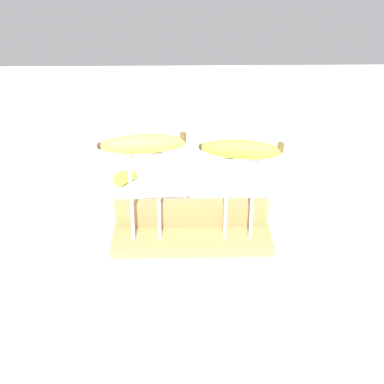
% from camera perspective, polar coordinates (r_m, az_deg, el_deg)
% --- Properties ---
extents(ground_plane, '(3.00, 3.00, 0.00)m').
position_cam_1_polar(ground_plane, '(1.15, 0.00, -5.43)').
color(ground_plane, white).
extents(wooden_board, '(0.33, 0.11, 0.02)m').
position_cam_1_polar(wooden_board, '(1.14, 0.00, -4.97)').
color(wooden_board, '#A87F4C').
rests_on(wooden_board, ground).
extents(board_backstop, '(0.32, 0.02, 0.06)m').
position_cam_1_polar(board_backstop, '(1.16, -0.04, -2.20)').
color(board_backstop, '#A87F4C').
rests_on(board_backstop, wooden_board).
extents(fork_stand_left, '(0.08, 0.01, 0.19)m').
position_cam_1_polar(fork_stand_left, '(1.07, -4.98, 0.28)').
color(fork_stand_left, silver).
rests_on(fork_stand_left, wooden_board).
extents(fork_stand_right, '(0.08, 0.01, 0.18)m').
position_cam_1_polar(fork_stand_right, '(1.07, 4.98, 0.03)').
color(fork_stand_right, silver).
rests_on(fork_stand_right, wooden_board).
extents(banana_raised_left, '(0.17, 0.06, 0.04)m').
position_cam_1_polar(banana_raised_left, '(1.03, -5.20, 5.05)').
color(banana_raised_left, '#DBD147').
rests_on(banana_raised_left, fork_stand_left).
extents(banana_raised_right, '(0.16, 0.06, 0.04)m').
position_cam_1_polar(banana_raised_right, '(1.04, 5.17, 4.47)').
color(banana_raised_right, '#B2C138').
rests_on(banana_raised_right, fork_stand_right).
extents(fork_fallen_near, '(0.17, 0.08, 0.01)m').
position_cam_1_polar(fork_fallen_near, '(1.15, -16.09, -6.23)').
color(fork_fallen_near, silver).
rests_on(fork_fallen_near, ground).
extents(banana_chunk_near, '(0.06, 0.07, 0.04)m').
position_cam_1_polar(banana_chunk_near, '(1.40, -7.01, 1.63)').
color(banana_chunk_near, '#B2C138').
rests_on(banana_chunk_near, ground).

